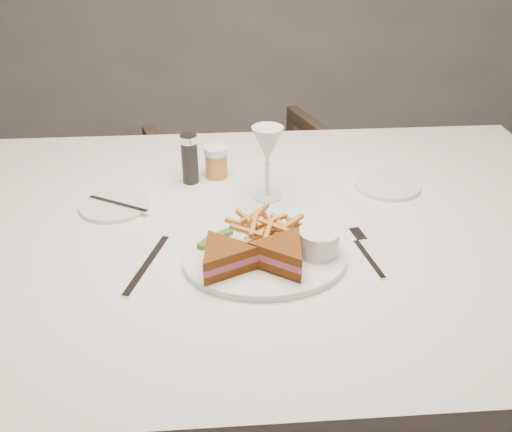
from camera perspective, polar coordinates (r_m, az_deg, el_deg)
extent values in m
cube|color=silver|center=(1.47, -0.09, -13.43)|extent=(1.62, 1.11, 0.75)
imported|color=#46362B|center=(2.15, -0.37, 1.01)|extent=(0.82, 0.80, 0.67)
ellipsoid|color=white|center=(1.11, 0.88, -4.37)|extent=(0.33, 0.26, 0.01)
cube|color=silver|center=(1.13, -10.84, -4.82)|extent=(0.07, 0.20, 0.00)
cylinder|color=white|center=(1.35, -13.94, 1.09)|extent=(0.16, 0.16, 0.01)
cylinder|color=white|center=(1.43, 12.97, 3.03)|extent=(0.16, 0.16, 0.01)
cylinder|color=black|center=(1.40, -6.65, 5.66)|extent=(0.04, 0.04, 0.12)
cylinder|color=#C7762F|center=(1.43, -4.00, 5.43)|extent=(0.06, 0.06, 0.08)
cube|color=#446924|center=(1.17, -3.60, -1.94)|extent=(0.05, 0.05, 0.01)
cube|color=#446924|center=(1.15, -4.82, -2.52)|extent=(0.04, 0.05, 0.01)
cylinder|color=white|center=(1.11, 6.27, -2.59)|extent=(0.08, 0.08, 0.05)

